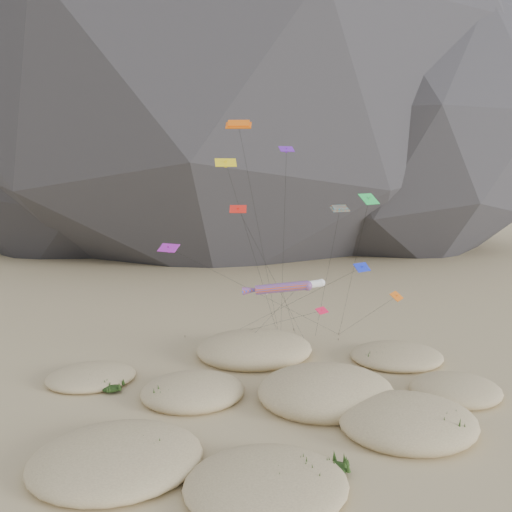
% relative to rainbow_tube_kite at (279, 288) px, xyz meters
% --- Properties ---
extents(ground, '(500.00, 500.00, 0.00)m').
position_rel_rainbow_tube_kite_xyz_m(ground, '(0.99, -7.14, -11.20)').
color(ground, '#CCB789').
rests_on(ground, ground).
extents(rock_headland, '(226.37, 148.64, 177.50)m').
position_rel_rainbow_tube_kite_xyz_m(rock_headland, '(7.36, 111.57, 61.49)').
color(rock_headland, black).
rests_on(rock_headland, ground).
extents(dunes, '(48.27, 38.90, 4.25)m').
position_rel_rainbow_tube_kite_xyz_m(dunes, '(0.20, -2.52, -10.47)').
color(dunes, '#CCB789').
rests_on(dunes, ground).
extents(dune_grass, '(41.29, 28.43, 1.55)m').
position_rel_rainbow_tube_kite_xyz_m(dune_grass, '(0.95, -4.31, -10.35)').
color(dune_grass, black).
rests_on(dune_grass, ground).
extents(kite_stakes, '(22.06, 6.43, 0.30)m').
position_rel_rainbow_tube_kite_xyz_m(kite_stakes, '(2.95, 16.57, -11.05)').
color(kite_stakes, '#3F2D1E').
rests_on(kite_stakes, ground).
extents(rainbow_tube_kite, '(10.06, 19.15, 12.02)m').
position_rel_rainbow_tube_kite_xyz_m(rainbow_tube_kite, '(0.00, 0.00, 0.00)').
color(rainbow_tube_kite, '#E25017').
rests_on(rainbow_tube_kite, ground).
extents(white_tube_kite, '(9.05, 9.19, 10.88)m').
position_rel_rainbow_tube_kite_xyz_m(white_tube_kite, '(3.09, 4.76, -1.03)').
color(white_tube_kite, white).
rests_on(white_tube_kite, ground).
extents(orange_parafoil, '(9.00, 16.15, 28.66)m').
position_rel_rainbow_tube_kite_xyz_m(orange_parafoil, '(-3.55, 4.43, 16.60)').
color(orange_parafoil, '#E25A0B').
rests_on(orange_parafoil, ground).
extents(multi_parafoil, '(2.40, 10.60, 19.37)m').
position_rel_rainbow_tube_kite_xyz_m(multi_parafoil, '(8.66, 6.95, 7.51)').
color(multi_parafoil, '#D65716').
rests_on(multi_parafoil, ground).
extents(delta_kites, '(28.10, 18.10, 25.96)m').
position_rel_rainbow_tube_kite_xyz_m(delta_kites, '(3.07, 4.51, 5.48)').
color(delta_kites, gold).
rests_on(delta_kites, ground).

